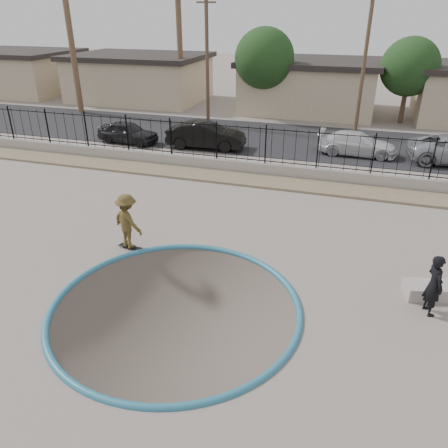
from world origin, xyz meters
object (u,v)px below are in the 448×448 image
object	(u,v)px
concrete_ledge	(433,290)
car_c	(357,144)
videographer	(434,285)
car_b	(206,135)
car_a	(128,132)
skater	(128,224)
skateboard	(130,247)

from	to	relation	value
concrete_ledge	car_c	distance (m)	13.57
videographer	car_b	xyz separation A→B (m)	(-10.96, 12.89, -0.10)
videographer	car_a	distance (m)	20.25
skater	car_c	size ratio (longest dim) A/B	0.44
videographer	car_b	world-z (taller)	videographer
skateboard	concrete_ledge	world-z (taller)	concrete_ledge
concrete_ledge	car_b	bearing A→B (deg)	132.80
skater	car_b	bearing A→B (deg)	-60.51
car_b	car_c	size ratio (longest dim) A/B	1.06
skateboard	car_a	xyz separation A→B (m)	(-6.44, 11.80, 0.62)
concrete_ledge	car_c	size ratio (longest dim) A/B	0.37
concrete_ledge	car_b	distance (m)	16.45
skateboard	car_c	xyz separation A→B (m)	(7.04, 13.40, 0.60)
skateboard	car_a	world-z (taller)	car_a
skateboard	car_b	distance (m)	12.27
skater	car_c	bearing A→B (deg)	-95.23
skater	car_c	xyz separation A→B (m)	(7.04, 13.40, -0.29)
car_a	car_c	xyz separation A→B (m)	(13.47, 1.60, -0.02)
skater	skateboard	distance (m)	0.89
videographer	concrete_ledge	size ratio (longest dim) A/B	1.10
skateboard	concrete_ledge	bearing A→B (deg)	9.04
concrete_ledge	car_a	bearing A→B (deg)	143.99
skateboard	videographer	size ratio (longest dim) A/B	0.51
skater	skateboard	size ratio (longest dim) A/B	2.12
concrete_ledge	car_a	distance (m)	19.92
skater	concrete_ledge	bearing A→B (deg)	-156.97
skateboard	concrete_ledge	distance (m)	9.67
skater	concrete_ledge	distance (m)	9.70
car_a	car_b	size ratio (longest dim) A/B	0.82
videographer	car_a	size ratio (longest dim) A/B	0.47
skateboard	car_a	distance (m)	13.46
skater	car_c	world-z (taller)	skater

